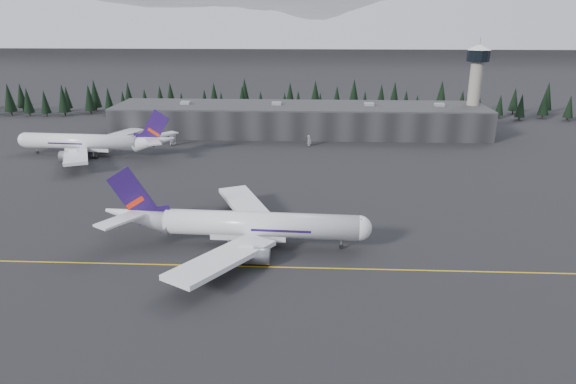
{
  "coord_description": "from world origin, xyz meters",
  "views": [
    {
      "loc": [
        5.58,
        -97.57,
        49.95
      ],
      "look_at": [
        0.0,
        20.0,
        9.0
      ],
      "focal_mm": 32.0,
      "sensor_mm": 36.0,
      "label": 1
    }
  ],
  "objects_px": {
    "jet_parked": "(95,142)",
    "control_tower": "(476,80)",
    "jet_main": "(238,224)",
    "terminal": "(299,119)",
    "gse_vehicle_b": "(309,144)",
    "gse_vehicle_a": "(173,144)"
  },
  "relations": [
    {
      "from": "jet_main",
      "to": "gse_vehicle_b",
      "type": "distance_m",
      "value": 95.17
    },
    {
      "from": "jet_main",
      "to": "gse_vehicle_b",
      "type": "relative_size",
      "value": 13.7
    },
    {
      "from": "terminal",
      "to": "jet_parked",
      "type": "height_order",
      "value": "jet_parked"
    },
    {
      "from": "terminal",
      "to": "gse_vehicle_a",
      "type": "relative_size",
      "value": 32.1
    },
    {
      "from": "jet_parked",
      "to": "jet_main",
      "type": "bearing_deg",
      "value": 134.29
    },
    {
      "from": "jet_main",
      "to": "jet_parked",
      "type": "distance_m",
      "value": 98.67
    },
    {
      "from": "jet_main",
      "to": "terminal",
      "type": "bearing_deg",
      "value": 87.35
    },
    {
      "from": "control_tower",
      "to": "terminal",
      "type": "bearing_deg",
      "value": -177.71
    },
    {
      "from": "control_tower",
      "to": "gse_vehicle_b",
      "type": "bearing_deg",
      "value": -160.03
    },
    {
      "from": "control_tower",
      "to": "jet_parked",
      "type": "distance_m",
      "value": 157.18
    },
    {
      "from": "gse_vehicle_a",
      "to": "gse_vehicle_b",
      "type": "bearing_deg",
      "value": -19.32
    },
    {
      "from": "control_tower",
      "to": "jet_main",
      "type": "bearing_deg",
      "value": -125.73
    },
    {
      "from": "jet_parked",
      "to": "gse_vehicle_a",
      "type": "distance_m",
      "value": 30.22
    },
    {
      "from": "terminal",
      "to": "gse_vehicle_a",
      "type": "distance_m",
      "value": 55.93
    },
    {
      "from": "jet_main",
      "to": "gse_vehicle_a",
      "type": "xyz_separation_m",
      "value": [
        -39.31,
        92.27,
        -4.38
      ]
    },
    {
      "from": "terminal",
      "to": "jet_parked",
      "type": "xyz_separation_m",
      "value": [
        -74.73,
        -41.16,
        -1.26
      ]
    },
    {
      "from": "jet_parked",
      "to": "gse_vehicle_a",
      "type": "height_order",
      "value": "jet_parked"
    },
    {
      "from": "jet_main",
      "to": "jet_parked",
      "type": "xyz_separation_m",
      "value": [
        -63.87,
        75.2,
        -0.03
      ]
    },
    {
      "from": "gse_vehicle_b",
      "to": "control_tower",
      "type": "bearing_deg",
      "value": 97.14
    },
    {
      "from": "jet_main",
      "to": "gse_vehicle_a",
      "type": "distance_m",
      "value": 100.4
    },
    {
      "from": "terminal",
      "to": "jet_parked",
      "type": "distance_m",
      "value": 85.32
    },
    {
      "from": "jet_parked",
      "to": "control_tower",
      "type": "bearing_deg",
      "value": -159.63
    }
  ]
}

